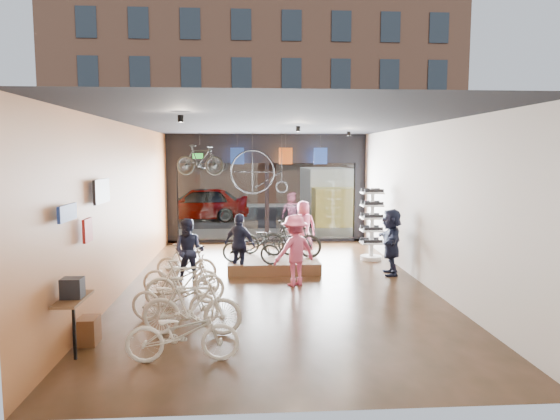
{
  "coord_description": "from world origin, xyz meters",
  "views": [
    {
      "loc": [
        -0.67,
        -11.64,
        3.05
      ],
      "look_at": [
        0.17,
        1.4,
        1.63
      ],
      "focal_mm": 32.0,
      "sensor_mm": 36.0,
      "label": 1
    }
  ],
  "objects": [
    {
      "name": "jersey_mid",
      "position": [
        0.61,
        5.2,
        3.05
      ],
      "size": [
        0.45,
        0.03,
        0.55
      ],
      "primitive_type": "cube",
      "color": "#CC5919",
      "rests_on": "ceiling"
    },
    {
      "name": "penny_farthing",
      "position": [
        -0.23,
        4.25,
        2.5
      ],
      "size": [
        1.76,
        0.06,
        1.41
      ],
      "primitive_type": null,
      "color": "black",
      "rests_on": "ceiling"
    },
    {
      "name": "floor_bike_4",
      "position": [
        -2.14,
        -0.83,
        0.44
      ],
      "size": [
        1.74,
        0.74,
        0.89
      ],
      "primitive_type": "imported",
      "rotation": [
        0.0,
        0.0,
        1.48
      ],
      "color": "beige",
      "rests_on": "ground_plane"
    },
    {
      "name": "wall_right",
      "position": [
        3.52,
        0.0,
        1.9
      ],
      "size": [
        0.04,
        12.0,
        3.8
      ],
      "primitive_type": "cube",
      "color": "beige",
      "rests_on": "ground"
    },
    {
      "name": "floor_bike_0",
      "position": [
        -1.65,
        -4.41,
        0.44
      ],
      "size": [
        1.69,
        0.63,
        0.88
      ],
      "primitive_type": "imported",
      "rotation": [
        0.0,
        0.0,
        1.6
      ],
      "color": "beige",
      "rests_on": "ground_plane"
    },
    {
      "name": "ceiling",
      "position": [
        0.0,
        0.0,
        3.82
      ],
      "size": [
        7.0,
        12.0,
        0.04
      ],
      "primitive_type": "cube",
      "color": "black",
      "rests_on": "ground"
    },
    {
      "name": "display_platform",
      "position": [
        -0.0,
        1.61,
        0.15
      ],
      "size": [
        2.4,
        1.8,
        0.3
      ],
      "primitive_type": "cube",
      "color": "brown",
      "rests_on": "ground_plane"
    },
    {
      "name": "floor_bike_2",
      "position": [
        -2.02,
        -2.61,
        0.44
      ],
      "size": [
        1.77,
        0.94,
        0.88
      ],
      "primitive_type": "imported",
      "rotation": [
        0.0,
        0.0,
        1.35
      ],
      "color": "beige",
      "rests_on": "ground_plane"
    },
    {
      "name": "sunglasses_rack",
      "position": [
        2.95,
        2.65,
        1.06
      ],
      "size": [
        0.66,
        0.56,
        2.13
      ],
      "primitive_type": null,
      "rotation": [
        0.0,
        0.0,
        -0.07
      ],
      "color": "white",
      "rests_on": "ground_plane"
    },
    {
      "name": "customer_2",
      "position": [
        -0.89,
        0.97,
        0.8
      ],
      "size": [
        0.99,
        0.86,
        1.6
      ],
      "primitive_type": "imported",
      "rotation": [
        0.0,
        0.0,
        2.53
      ],
      "color": "#161C33",
      "rests_on": "ground_plane"
    },
    {
      "name": "floor_bike_1",
      "position": [
        -1.64,
        -3.32,
        0.51
      ],
      "size": [
        1.73,
        0.59,
        1.02
      ],
      "primitive_type": "imported",
      "rotation": [
        0.0,
        0.0,
        1.51
      ],
      "color": "beige",
      "rests_on": "ground_plane"
    },
    {
      "name": "hung_bike",
      "position": [
        -2.17,
        4.2,
        2.93
      ],
      "size": [
        1.64,
        0.9,
        0.95
      ],
      "primitive_type": "imported",
      "rotation": [
        0.0,
        0.0,
        1.27
      ],
      "color": "black",
      "rests_on": "ceiling"
    },
    {
      "name": "display_bike_left",
      "position": [
        -0.6,
        0.97,
        0.71
      ],
      "size": [
        1.67,
        1.05,
        0.83
      ],
      "primitive_type": "imported",
      "rotation": [
        0.0,
        0.0,
        1.22
      ],
      "color": "black",
      "rests_on": "display_platform"
    },
    {
      "name": "wall_merch",
      "position": [
        -3.38,
        -3.5,
        1.3
      ],
      "size": [
        0.4,
        2.4,
        2.6
      ],
      "primitive_type": null,
      "color": "navy",
      "rests_on": "wall_left"
    },
    {
      "name": "exit_sign",
      "position": [
        -2.4,
        5.88,
        3.05
      ],
      "size": [
        0.35,
        0.06,
        0.18
      ],
      "primitive_type": "cube",
      "color": "#198C26",
      "rests_on": "storefront"
    },
    {
      "name": "street_car",
      "position": [
        -2.99,
        12.0,
        0.8
      ],
      "size": [
        4.72,
        1.9,
        1.61
      ],
      "primitive_type": "imported",
      "rotation": [
        0.0,
        0.0,
        -1.57
      ],
      "color": "gray",
      "rests_on": "street_road"
    },
    {
      "name": "floor_bike_3",
      "position": [
        -1.96,
        -1.6,
        0.49
      ],
      "size": [
        1.68,
        0.78,
        0.97
      ],
      "primitive_type": "imported",
      "rotation": [
        0.0,
        0.0,
        1.78
      ],
      "color": "beige",
      "rests_on": "ground_plane"
    },
    {
      "name": "customer_4",
      "position": [
        1.07,
        3.92,
        0.82
      ],
      "size": [
        0.87,
        0.62,
        1.65
      ],
      "primitive_type": "imported",
      "rotation": [
        0.0,
        0.0,
        3.27
      ],
      "color": "#CC4C72",
      "rests_on": "ground_plane"
    },
    {
      "name": "display_bike_mid",
      "position": [
        0.5,
        1.72,
        0.8
      ],
      "size": [
        1.73,
        0.99,
        1.0
      ],
      "primitive_type": "imported",
      "rotation": [
        0.0,
        0.0,
        1.24
      ],
      "color": "black",
      "rests_on": "display_platform"
    },
    {
      "name": "sidewalk_near",
      "position": [
        0.0,
        7.2,
        0.06
      ],
      "size": [
        30.0,
        2.4,
        0.12
      ],
      "primitive_type": "cube",
      "color": "slate",
      "rests_on": "ground"
    },
    {
      "name": "ground_plane",
      "position": [
        0.0,
        0.0,
        -0.02
      ],
      "size": [
        7.0,
        12.0,
        0.04
      ],
      "primitive_type": "cube",
      "color": "black",
      "rests_on": "ground"
    },
    {
      "name": "jersey_right",
      "position": [
        1.79,
        5.2,
        3.05
      ],
      "size": [
        0.45,
        0.03,
        0.55
      ],
      "primitive_type": "cube",
      "color": "#1E3F99",
      "rests_on": "ceiling"
    },
    {
      "name": "sidewalk_far",
      "position": [
        0.0,
        19.0,
        0.06
      ],
      "size": [
        30.0,
        2.0,
        0.12
      ],
      "primitive_type": "cube",
      "color": "slate",
      "rests_on": "ground"
    },
    {
      "name": "wall_back",
      "position": [
        0.0,
        -6.02,
        1.9
      ],
      "size": [
        7.0,
        0.04,
        3.8
      ],
      "primitive_type": "cube",
      "color": "beige",
      "rests_on": "ground"
    },
    {
      "name": "street_road",
      "position": [
        0.0,
        15.0,
        -0.01
      ],
      "size": [
        30.0,
        18.0,
        0.02
      ],
      "primitive_type": "cube",
      "color": "black",
      "rests_on": "ground"
    },
    {
      "name": "storefront",
      "position": [
        0.0,
        6.0,
        1.9
      ],
      "size": [
        7.0,
        0.26,
        3.8
      ],
      "primitive_type": null,
      "color": "black",
      "rests_on": "ground"
    },
    {
      "name": "jersey_left",
      "position": [
        -1.02,
        5.2,
        3.05
      ],
      "size": [
        0.45,
        0.03,
        0.55
      ],
      "primitive_type": "cube",
      "color": "#1E3F99",
      "rests_on": "ceiling"
    },
    {
      "name": "opposite_building",
      "position": [
        0.0,
        21.5,
        7.0
      ],
      "size": [
        26.0,
        5.0,
        14.0
      ],
      "primitive_type": "cube",
      "color": "brown",
      "rests_on": "ground"
    },
    {
      "name": "customer_5",
      "position": [
        3.0,
        0.8,
        0.86
      ],
      "size": [
        0.75,
        1.65,
        1.71
      ],
      "primitive_type": "imported",
      "rotation": [
        0.0,
        0.0,
        4.55
      ],
      "color": "#161C33",
      "rests_on": "ground_plane"
    },
    {
      "name": "box_truck",
      "position": [
        3.08,
        11.0,
        1.24
      ],
      "size": [
        2.09,
        6.27,
        2.47
      ],
      "primitive_type": null,
      "color": "silver",
      "rests_on": "street_road"
    },
    {
      "name": "floor_bike_5",
      "position": [
        -2.18,
        0.36,
        0.47
      ],
      "size": [
        1.61,
        0.84,
        0.93
      ],
      "primitive_type": "imported",
      "rotation": [
        0.0,
        0.0,
        1.3
      ],
      "color": "beige",
      "rests_on": "ground_plane"
    },
    {
      "name": "customer_1",
      "position": [
        -2.08,
        0.21,
        0.78
      ],
      "size": [
        0.84,
        0.7,
        1.57
      ],
      "primitive_type": "imported",
      "rotation": [
        0.0,
        0.0,
        -0.14
      ],
      "color": "#161C33",
      "rests_on": "ground_plane"
    },
    {
      "name": "display_bike_right",
      "position": [
        -0.1,
        2.13,
        0.73
      ],
      "size": [
        1.72,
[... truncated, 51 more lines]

